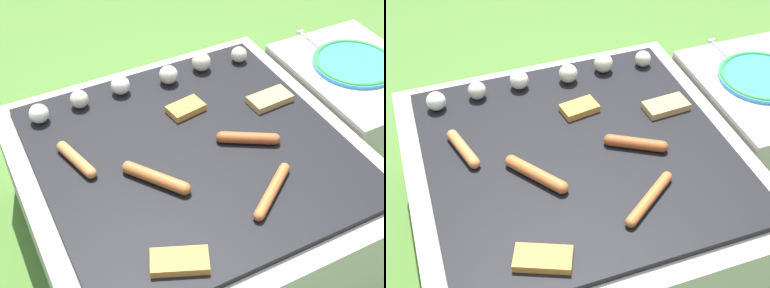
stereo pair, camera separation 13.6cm
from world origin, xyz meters
The scene contains 13 objects.
ground_plane centered at (0.00, 0.00, 0.00)m, with size 14.00×14.00×0.00m, color #47702D.
grill centered at (0.00, 0.00, 0.18)m, with size 0.87×0.87×0.36m.
side_ledge centered at (0.63, 0.09, 0.18)m, with size 0.37×0.49×0.36m.
sausage_front_center centered at (-0.13, -0.06, 0.38)m, with size 0.12×0.16×0.03m.
sausage_mid_right centered at (0.14, -0.04, 0.38)m, with size 0.15×0.10×0.03m.
sausage_back_right centered at (-0.28, 0.09, 0.38)m, with size 0.06×0.15×0.03m.
sausage_front_right centered at (0.10, -0.22, 0.38)m, with size 0.16×0.13×0.03m.
bread_slice_center centered at (0.06, 0.15, 0.37)m, with size 0.11×0.08×0.02m.
bread_slice_right centered at (-0.18, -0.30, 0.37)m, with size 0.14×0.11×0.02m.
bread_slice_left centered at (0.29, 0.08, 0.37)m, with size 0.13×0.07×0.02m.
mushroom_row centered at (0.00, 0.30, 0.39)m, with size 0.68×0.07×0.06m.
plate_colorful centered at (0.63, 0.11, 0.37)m, with size 0.26×0.26×0.02m.
fork_utensil centered at (0.59, 0.28, 0.37)m, with size 0.02×0.17×0.01m.
Camera 1 is at (-0.46, -0.90, 1.30)m, focal length 50.00 mm.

